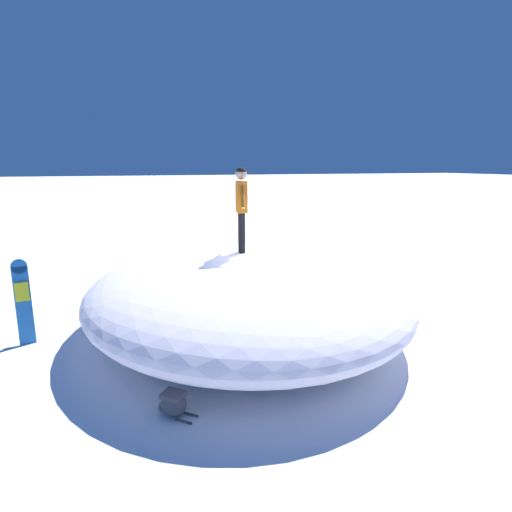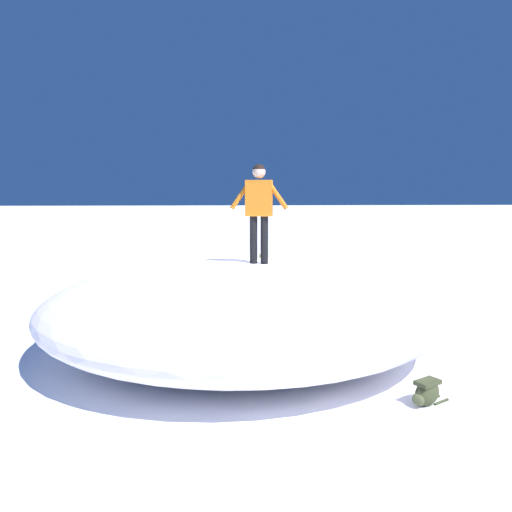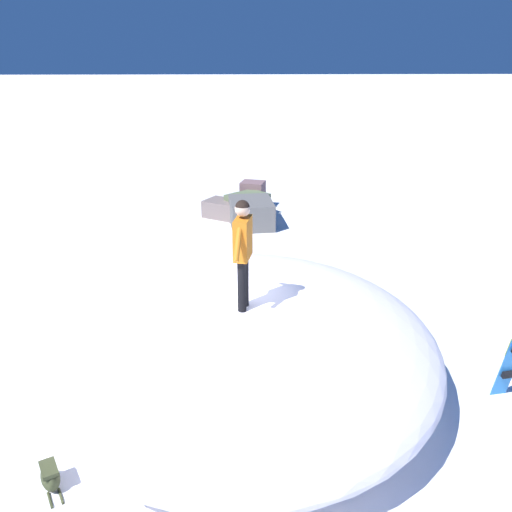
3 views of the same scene
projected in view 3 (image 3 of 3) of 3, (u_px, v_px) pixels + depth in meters
The scene contains 6 objects.
ground at pixel (232, 371), 9.71m from camera, with size 240.00×240.00×0.00m, color white.
snow_mound at pixel (243, 341), 9.13m from camera, with size 7.30×6.65×1.62m, color white.
snowboarder_standing at pixel (243, 244), 8.16m from camera, with size 0.32×1.07×1.81m.
backpack_near at pixel (50, 476), 7.08m from camera, with size 0.46×0.63×0.36m.
backpack_far at pixel (327, 302), 11.92m from camera, with size 0.57×0.53×0.36m.
rock_outcrop at pixel (246, 208), 18.20m from camera, with size 2.50×3.45×1.00m.
Camera 3 is at (0.19, -8.27, 5.54)m, focal length 36.95 mm.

